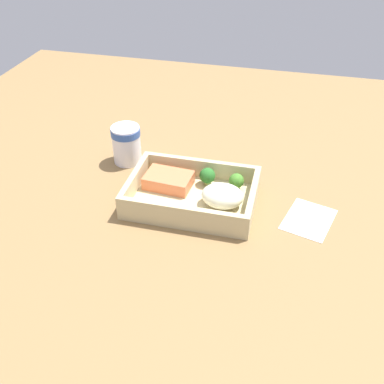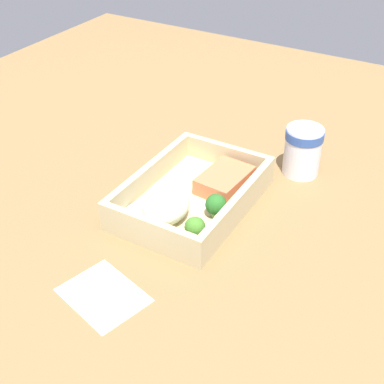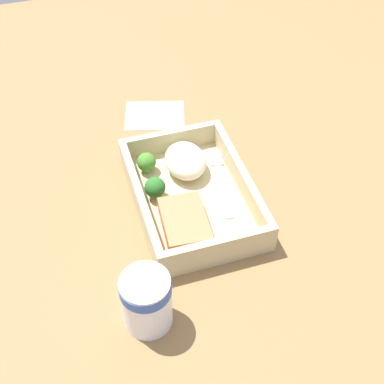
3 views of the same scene
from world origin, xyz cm
name	(u,v)px [view 1 (image 1 of 3)]	position (x,y,z in cm)	size (l,w,h in cm)	color
ground_plane	(192,206)	(0.00, 0.00, -1.00)	(160.00, 160.00, 2.00)	olive
takeout_tray	(192,200)	(0.00, 0.00, 0.60)	(26.62, 18.47, 1.20)	#C4B486
tray_rim	(192,190)	(0.00, 0.00, 3.28)	(26.62, 18.47, 4.15)	#C4B486
salmon_fillet	(169,180)	(-6.02, 3.06, 2.63)	(10.02, 6.76, 2.87)	#DE7248
mashed_potatoes	(222,196)	(6.64, -0.89, 3.50)	(8.67, 6.93, 4.61)	#EBE7C6
broccoli_floret_1	(207,176)	(2.08, 5.65, 3.41)	(3.47, 3.47, 4.03)	#87A65C
broccoli_floret_2	(236,181)	(8.52, 5.48, 3.21)	(3.27, 3.27, 3.71)	#7C9F5C
fork	(198,216)	(2.66, -5.95, 1.42)	(15.86, 4.17, 0.44)	white
paper_cup	(126,143)	(-18.99, 12.23, 5.15)	(6.87, 6.87, 9.21)	white
receipt_slip	(309,220)	(24.44, -0.35, 0.12)	(8.83, 11.43, 0.24)	white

